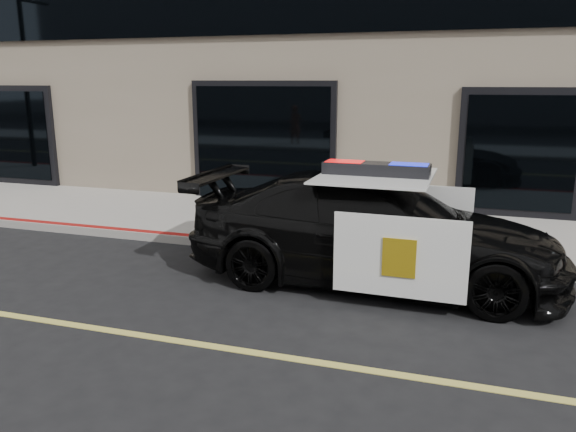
% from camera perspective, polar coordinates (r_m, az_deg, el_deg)
% --- Properties ---
extents(ground, '(120.00, 120.00, 0.00)m').
position_cam_1_polar(ground, '(6.88, -14.95, -11.62)').
color(ground, black).
rests_on(ground, ground).
extents(sidewalk_n, '(60.00, 3.50, 0.15)m').
position_cam_1_polar(sidewalk_n, '(11.35, -0.72, -0.68)').
color(sidewalk_n, gray).
rests_on(sidewalk_n, ground).
extents(police_car, '(2.55, 5.44, 1.76)m').
position_cam_1_polar(police_car, '(8.20, 8.75, -1.31)').
color(police_car, black).
rests_on(police_car, ground).
extents(fire_hydrant, '(0.32, 0.44, 0.70)m').
position_cam_1_polar(fire_hydrant, '(10.12, -3.18, -0.11)').
color(fire_hydrant, beige).
rests_on(fire_hydrant, sidewalk_n).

